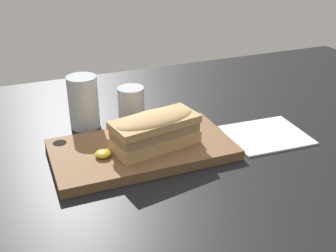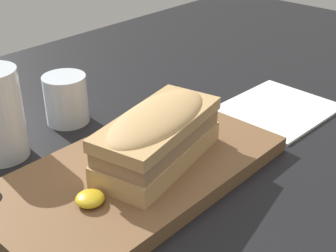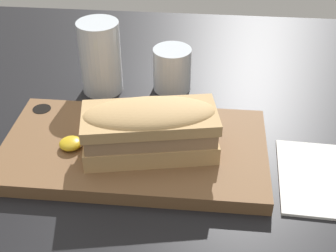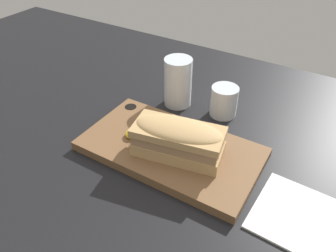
{
  "view_description": "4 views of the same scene",
  "coord_description": "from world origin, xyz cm",
  "px_view_note": "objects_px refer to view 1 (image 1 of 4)",
  "views": [
    {
      "loc": [
        -18.99,
        -73.34,
        46.76
      ],
      "look_at": [
        9.5,
        -2.3,
        9.02
      ],
      "focal_mm": 45.0,
      "sensor_mm": 36.0,
      "label": 1
    },
    {
      "loc": [
        -28.56,
        -35.17,
        36.42
      ],
      "look_at": [
        9.28,
        -0.49,
        8.3
      ],
      "focal_mm": 50.0,
      "sensor_mm": 36.0,
      "label": 2
    },
    {
      "loc": [
        14.68,
        -51.11,
        45.0
      ],
      "look_at": [
        9.66,
        0.21,
        7.83
      ],
      "focal_mm": 50.0,
      "sensor_mm": 36.0,
      "label": 3
    },
    {
      "loc": [
        31.61,
        -44.53,
        49.37
      ],
      "look_at": [
        4.67,
        -0.19,
        9.75
      ],
      "focal_mm": 35.0,
      "sensor_mm": 36.0,
      "label": 4
    }
  ],
  "objects_px": {
    "sandwich": "(155,129)",
    "water_glass": "(84,105)",
    "serving_board": "(142,149)",
    "napkin": "(266,135)",
    "wine_glass": "(131,103)"
  },
  "relations": [
    {
      "from": "sandwich",
      "to": "water_glass",
      "type": "distance_m",
      "value": 0.22
    },
    {
      "from": "napkin",
      "to": "serving_board",
      "type": "bearing_deg",
      "value": 174.34
    },
    {
      "from": "wine_glass",
      "to": "sandwich",
      "type": "bearing_deg",
      "value": -93.24
    },
    {
      "from": "napkin",
      "to": "water_glass",
      "type": "bearing_deg",
      "value": 151.4
    },
    {
      "from": "wine_glass",
      "to": "napkin",
      "type": "height_order",
      "value": "wine_glass"
    },
    {
      "from": "water_glass",
      "to": "wine_glass",
      "type": "xyz_separation_m",
      "value": [
        0.12,
        0.02,
        -0.02
      ]
    },
    {
      "from": "sandwich",
      "to": "wine_glass",
      "type": "xyz_separation_m",
      "value": [
        0.01,
        0.2,
        -0.03
      ]
    },
    {
      "from": "water_glass",
      "to": "napkin",
      "type": "height_order",
      "value": "water_glass"
    },
    {
      "from": "sandwich",
      "to": "water_glass",
      "type": "relative_size",
      "value": 1.53
    },
    {
      "from": "serving_board",
      "to": "napkin",
      "type": "height_order",
      "value": "serving_board"
    },
    {
      "from": "serving_board",
      "to": "sandwich",
      "type": "bearing_deg",
      "value": -27.19
    },
    {
      "from": "napkin",
      "to": "sandwich",
      "type": "bearing_deg",
      "value": 176.66
    },
    {
      "from": "water_glass",
      "to": "napkin",
      "type": "relative_size",
      "value": 0.69
    },
    {
      "from": "sandwich",
      "to": "napkin",
      "type": "relative_size",
      "value": 1.06
    },
    {
      "from": "water_glass",
      "to": "sandwich",
      "type": "bearing_deg",
      "value": -59.98
    }
  ]
}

